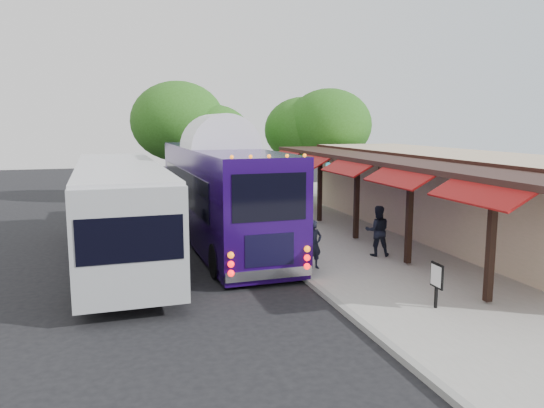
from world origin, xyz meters
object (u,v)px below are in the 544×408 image
object	(u,v)px
ped_a	(314,244)
ped_d	(280,192)
ped_c	(261,197)
city_bus	(120,208)
sign_board	(437,278)
coach_bus	(220,189)
ped_b	(378,231)

from	to	relation	value
ped_a	ped_d	distance (m)	12.99
ped_a	ped_c	distance (m)	10.28
ped_a	ped_d	world-z (taller)	ped_a
ped_a	ped_c	size ratio (longest dim) A/B	0.86
city_bus	ped_a	bearing A→B (deg)	-31.65
ped_a	sign_board	size ratio (longest dim) A/B	1.37
ped_d	sign_board	xyz separation A→B (m)	(-1.12, -17.06, 0.00)
city_bus	sign_board	size ratio (longest dim) A/B	10.91
ped_c	ped_d	distance (m)	3.02
coach_bus	city_bus	distance (m)	4.33
ped_b	ped_c	world-z (taller)	ped_c
ped_c	ped_d	size ratio (longest dim) A/B	1.17
ped_a	ped_d	bearing A→B (deg)	62.74
city_bus	ped_b	world-z (taller)	city_bus
ped_b	sign_board	distance (m)	5.45
coach_bus	city_bus	size ratio (longest dim) A/B	1.01
ped_c	ped_d	world-z (taller)	ped_c
ped_a	ped_c	world-z (taller)	ped_c
city_bus	ped_b	bearing A→B (deg)	-17.52
coach_bus	ped_c	world-z (taller)	coach_bus
coach_bus	city_bus	bearing A→B (deg)	-157.53
coach_bus	ped_b	size ratio (longest dim) A/B	7.21
ped_b	city_bus	bearing A→B (deg)	1.85
ped_a	sign_board	world-z (taller)	ped_a
ped_d	city_bus	bearing A→B (deg)	49.05
coach_bus	sign_board	bearing A→B (deg)	-70.59
ped_b	ped_c	xyz separation A→B (m)	(-1.75, 9.27, 0.03)
coach_bus	ped_d	xyz separation A→B (m)	(4.85, 7.44, -1.28)
ped_c	ped_d	bearing A→B (deg)	-142.77
city_bus	sign_board	bearing A→B (deg)	-47.22
city_bus	ped_c	distance (m)	9.79
city_bus	ped_d	size ratio (longest dim) A/B	8.07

